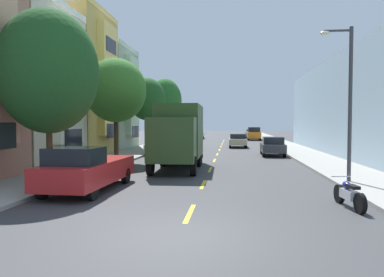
# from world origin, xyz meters

# --- Properties ---
(ground_plane) EXTENTS (160.00, 160.00, 0.00)m
(ground_plane) POSITION_xyz_m (0.00, 30.00, 0.00)
(ground_plane) COLOR #38383A
(sidewalk_left) EXTENTS (3.20, 120.00, 0.14)m
(sidewalk_left) POSITION_xyz_m (-7.10, 28.00, 0.07)
(sidewalk_left) COLOR #99968E
(sidewalk_left) RESTS_ON ground_plane
(sidewalk_right) EXTENTS (3.20, 120.00, 0.14)m
(sidewalk_right) POSITION_xyz_m (7.10, 28.00, 0.07)
(sidewalk_right) COLOR #99968E
(sidewalk_right) RESTS_ON ground_plane
(lane_centerline_dashes) EXTENTS (0.14, 47.20, 0.01)m
(lane_centerline_dashes) POSITION_xyz_m (0.00, 24.50, 0.00)
(lane_centerline_dashes) COLOR yellow
(lane_centerline_dashes) RESTS_ON ground_plane
(townhouse_third_mustard) EXTENTS (12.07, 6.87, 11.40)m
(townhouse_third_mustard) POSITION_xyz_m (-14.33, 19.62, 5.50)
(townhouse_third_mustard) COLOR tan
(townhouse_third_mustard) RESTS_ON ground_plane
(townhouse_fourth_sage) EXTENTS (14.11, 6.87, 9.97)m
(townhouse_fourth_sage) POSITION_xyz_m (-15.35, 26.68, 4.78)
(townhouse_fourth_sage) COLOR #99AD8E
(townhouse_fourth_sage) RESTS_ON ground_plane
(street_tree_nearest) EXTENTS (4.13, 4.13, 7.17)m
(street_tree_nearest) POSITION_xyz_m (-6.40, 6.25, 4.72)
(street_tree_nearest) COLOR #47331E
(street_tree_nearest) RESTS_ON sidewalk_left
(street_tree_second) EXTENTS (4.00, 4.00, 6.68)m
(street_tree_second) POSITION_xyz_m (-6.40, 15.21, 4.71)
(street_tree_second) COLOR #47331E
(street_tree_second) RESTS_ON sidewalk_left
(street_tree_third) EXTENTS (3.33, 3.33, 6.46)m
(street_tree_third) POSITION_xyz_m (-6.40, 24.17, 4.70)
(street_tree_third) COLOR #47331E
(street_tree_third) RESTS_ON sidewalk_left
(street_tree_farthest) EXTENTS (3.80, 3.80, 7.46)m
(street_tree_farthest) POSITION_xyz_m (-6.40, 33.12, 5.11)
(street_tree_farthest) COLOR #47331E
(street_tree_farthest) RESTS_ON sidewalk_left
(street_lamp) EXTENTS (1.35, 0.28, 6.44)m
(street_lamp) POSITION_xyz_m (5.94, 7.66, 3.89)
(street_lamp) COLOR #38383D
(street_lamp) RESTS_ON sidewalk_right
(delivery_box_truck) EXTENTS (2.55, 7.12, 3.62)m
(delivery_box_truck) POSITION_xyz_m (-1.81, 12.29, 2.00)
(delivery_box_truck) COLOR #2D471E
(delivery_box_truck) RESTS_ON ground_plane
(parked_hatchback_silver) EXTENTS (1.81, 4.03, 1.50)m
(parked_hatchback_silver) POSITION_xyz_m (-4.46, 20.35, 0.76)
(parked_hatchback_silver) COLOR #B2B5BA
(parked_hatchback_silver) RESTS_ON ground_plane
(parked_hatchback_charcoal) EXTENTS (1.83, 4.04, 1.50)m
(parked_hatchback_charcoal) POSITION_xyz_m (4.37, 21.03, 0.76)
(parked_hatchback_charcoal) COLOR #333338
(parked_hatchback_charcoal) RESTS_ON ground_plane
(parked_pickup_red) EXTENTS (2.15, 5.35, 1.73)m
(parked_pickup_red) POSITION_xyz_m (-4.29, 5.02, 0.83)
(parked_pickup_red) COLOR #AD1E1E
(parked_pickup_red) RESTS_ON ground_plane
(parked_hatchback_teal) EXTENTS (1.81, 4.03, 1.50)m
(parked_hatchback_teal) POSITION_xyz_m (4.32, 53.19, 0.76)
(parked_hatchback_teal) COLOR #195B60
(parked_hatchback_teal) RESTS_ON ground_plane
(parked_sedan_black) EXTENTS (1.83, 4.51, 1.43)m
(parked_sedan_black) POSITION_xyz_m (-4.45, 26.83, 0.75)
(parked_sedan_black) COLOR black
(parked_sedan_black) RESTS_ON ground_plane
(parked_suv_orange) EXTENTS (2.03, 4.83, 1.93)m
(parked_suv_orange) POSITION_xyz_m (4.44, 47.50, 0.99)
(parked_suv_orange) COLOR orange
(parked_suv_orange) RESTS_ON ground_plane
(parked_suv_white) EXTENTS (2.02, 4.83, 1.93)m
(parked_suv_white) POSITION_xyz_m (-4.43, 51.64, 0.99)
(parked_suv_white) COLOR silver
(parked_suv_white) RESTS_ON ground_plane
(moving_champagne_sedan) EXTENTS (1.80, 4.50, 1.43)m
(moving_champagne_sedan) POSITION_xyz_m (1.80, 30.78, 0.75)
(moving_champagne_sedan) COLOR tan
(moving_champagne_sedan) RESTS_ON ground_plane
(parked_motorcycle) EXTENTS (0.62, 2.05, 0.90)m
(parked_motorcycle) POSITION_xyz_m (4.75, 3.17, 0.41)
(parked_motorcycle) COLOR black
(parked_motorcycle) RESTS_ON ground_plane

